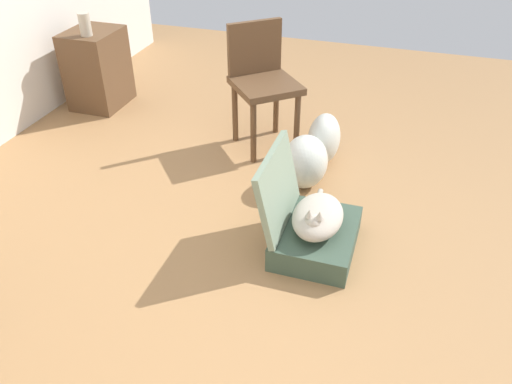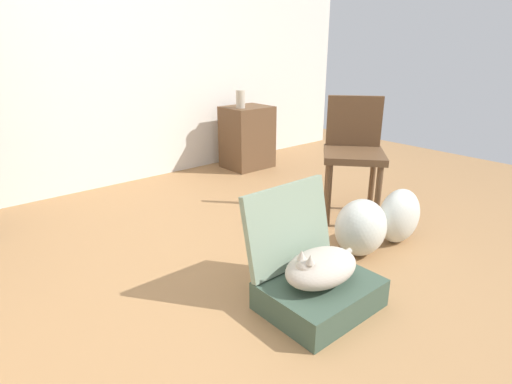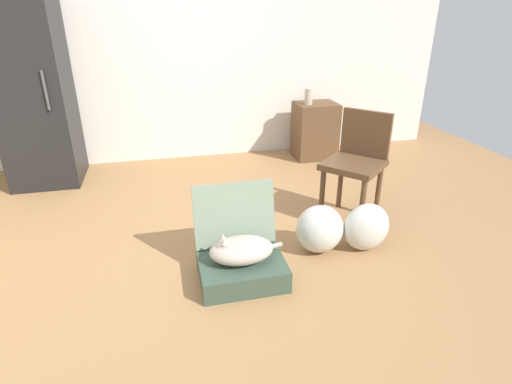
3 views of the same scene
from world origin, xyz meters
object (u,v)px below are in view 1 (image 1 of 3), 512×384
plastic_bag_clear (324,139)px  suitcase_base (316,238)px  vase_tall (85,24)px  side_table (97,69)px  plastic_bag_white (305,162)px  cat (318,217)px  chair (262,79)px

plastic_bag_clear → suitcase_base: bearing=-170.6°
plastic_bag_clear → vase_tall: size_ratio=2.06×
side_table → vase_tall: bearing=-159.6°
plastic_bag_clear → vase_tall: 2.13m
plastic_bag_white → vase_tall: 2.14m
vase_tall → plastic_bag_white: bearing=-107.0°
vase_tall → cat: bearing=-119.5°
suitcase_base → side_table: size_ratio=0.85×
suitcase_base → plastic_bag_white: size_ratio=1.53×
suitcase_base → plastic_bag_white: bearing=19.2°
suitcase_base → plastic_bag_white: (0.63, 0.22, 0.11)m
side_table → suitcase_base: bearing=-121.2°
side_table → vase_tall: size_ratio=3.63×
cat → vase_tall: vase_tall is taller
plastic_bag_clear → vase_tall: bearing=82.7°
side_table → plastic_bag_clear: bearing=-100.3°
plastic_bag_clear → side_table: bearing=79.7°
cat → plastic_bag_white: bearing=19.0°
plastic_bag_clear → chair: chair is taller
cat → plastic_bag_white: (0.64, 0.22, -0.05)m
chair → plastic_bag_clear: bearing=-56.2°
plastic_bag_white → vase_tall: bearing=73.0°
plastic_bag_white → vase_tall: (0.61, 1.98, 0.56)m
plastic_bag_white → suitcase_base: bearing=-160.8°
cat → vase_tall: 2.57m
plastic_bag_white → vase_tall: vase_tall is taller
cat → side_table: (1.36, 2.24, 0.10)m
plastic_bag_clear → chair: 0.63m
plastic_bag_white → side_table: size_ratio=0.56×
cat → plastic_bag_white: plastic_bag_white is taller
chair → suitcase_base: bearing=-100.0°
suitcase_base → vase_tall: bearing=60.7°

